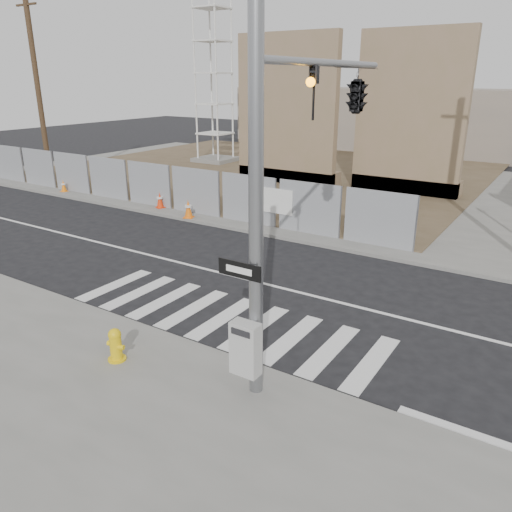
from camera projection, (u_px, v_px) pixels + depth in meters
The scene contains 13 objects.
ground at pixel (273, 286), 14.84m from camera, with size 100.00×100.00×0.00m, color black.
sidewalk_far at pixel (411, 196), 25.89m from camera, with size 50.00×20.00×0.12m, color slate.
signal_pole at pixel (328, 132), 10.33m from camera, with size 0.96×5.87×7.00m.
chain_link_fence at pixel (146, 184), 23.51m from camera, with size 24.60×0.04×2.00m, color gray.
concrete_wall_left at pixel (287, 125), 27.61m from camera, with size 6.00×1.30×8.00m.
concrete_wall_right at pixel (409, 129), 25.09m from camera, with size 5.50×1.30×8.00m.
crane_tower at pixel (212, 26), 32.88m from camera, with size 2.60×2.60×18.15m.
utility_pole_left at pixel (38, 90), 26.61m from camera, with size 1.60×0.28×10.00m.
fire_hydrant at pixel (116, 345), 10.62m from camera, with size 0.50×0.50×0.74m.
traffic_cone_a at pixel (64, 186), 26.43m from camera, with size 0.33×0.33×0.62m.
traffic_cone_b at pixel (160, 200), 23.12m from camera, with size 0.50×0.50×0.74m.
traffic_cone_c at pixel (188, 209), 21.47m from camera, with size 0.52×0.52×0.79m.
traffic_cone_d at pixel (363, 231), 18.59m from camera, with size 0.40×0.40×0.69m.
Camera 1 is at (6.98, -11.75, 5.86)m, focal length 35.00 mm.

